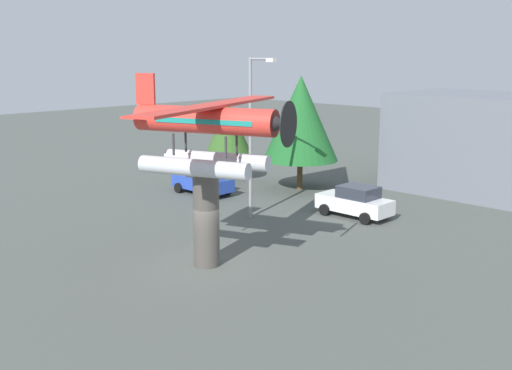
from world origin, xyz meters
name	(u,v)px	position (x,y,z in m)	size (l,w,h in m)	color
ground_plane	(207,265)	(0.00, 0.00, 0.00)	(140.00, 140.00, 0.00)	#4C514C
display_pedestal	(206,219)	(0.00, 0.00, 2.03)	(1.10, 1.10, 4.05)	#4C4742
floatplane_monument	(208,132)	(0.12, 0.05, 5.72)	(7.19, 10.12, 4.00)	silver
car_near_blue	(203,180)	(-10.41, 8.87, 0.88)	(4.20, 2.02, 1.76)	#2847B7
car_mid_white	(355,201)	(-0.12, 10.94, 0.88)	(4.20, 2.02, 1.76)	white
streetlight_primary	(253,127)	(-4.03, 6.90, 4.97)	(1.84, 0.28, 8.66)	gray
tree_west	(228,128)	(-12.50, 13.08, 3.69)	(3.27, 3.27, 5.53)	brown
tree_east	(301,118)	(-6.89, 14.22, 4.70)	(4.92, 4.92, 7.44)	brown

